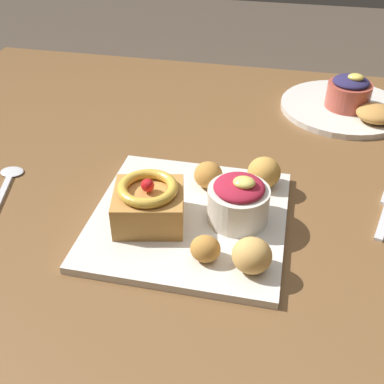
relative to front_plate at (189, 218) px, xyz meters
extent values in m
cube|color=brown|center=(0.03, 0.10, -0.03)|extent=(1.36, 1.05, 0.04)
cylinder|color=brown|center=(-0.57, 0.54, -0.39)|extent=(0.07, 0.07, 0.69)
cube|color=silver|center=(0.00, 0.00, 0.00)|extent=(0.28, 0.28, 0.01)
cube|color=#B77F3D|center=(-0.05, -0.02, 0.03)|extent=(0.11, 0.11, 0.05)
torus|color=gold|center=(-0.05, -0.02, 0.06)|extent=(0.10, 0.10, 0.01)
sphere|color=red|center=(-0.05, -0.02, 0.07)|extent=(0.02, 0.02, 0.02)
cylinder|color=silver|center=(0.07, 0.01, 0.03)|extent=(0.09, 0.09, 0.05)
ellipsoid|color=#A31E33|center=(0.07, 0.01, 0.06)|extent=(0.07, 0.07, 0.02)
ellipsoid|color=#EAD666|center=(0.08, 0.00, 0.07)|extent=(0.03, 0.03, 0.01)
ellipsoid|color=tan|center=(0.10, -0.09, 0.03)|extent=(0.05, 0.05, 0.05)
ellipsoid|color=gold|center=(0.10, 0.10, 0.03)|extent=(0.05, 0.05, 0.05)
ellipsoid|color=#BC7F38|center=(0.01, 0.08, 0.03)|extent=(0.05, 0.04, 0.04)
ellipsoid|color=#BC7F38|center=(0.04, -0.08, 0.02)|extent=(0.04, 0.04, 0.04)
cylinder|color=silver|center=(0.24, 0.43, 0.00)|extent=(0.26, 0.26, 0.01)
cylinder|color=#B24C3D|center=(0.24, 0.42, 0.03)|extent=(0.09, 0.09, 0.05)
ellipsoid|color=#28234C|center=(0.24, 0.42, 0.06)|extent=(0.07, 0.07, 0.02)
ellipsoid|color=#E5CC56|center=(0.25, 0.41, 0.07)|extent=(0.03, 0.03, 0.01)
ellipsoid|color=#B77F3D|center=(0.29, 0.37, 0.02)|extent=(0.08, 0.08, 0.03)
cube|color=silver|center=(0.28, 0.06, 0.00)|extent=(0.04, 0.09, 0.00)
cube|color=silver|center=(-0.31, 0.00, 0.00)|extent=(0.03, 0.09, 0.00)
ellipsoid|color=silver|center=(-0.32, 0.06, 0.00)|extent=(0.04, 0.03, 0.00)
camera|label=1|loc=(0.12, -0.53, 0.45)|focal=44.69mm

